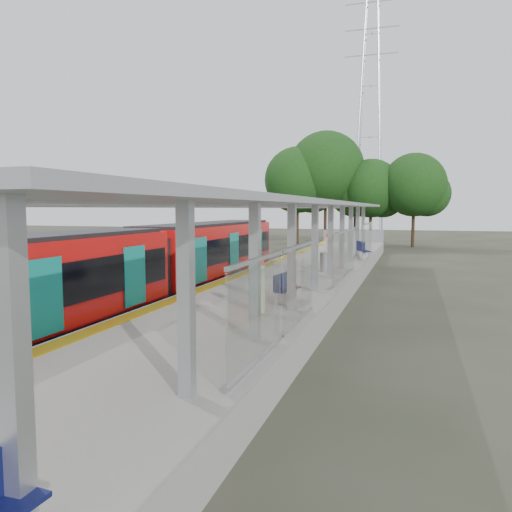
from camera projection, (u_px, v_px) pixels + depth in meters
The scene contains 15 objects.
ground at pixel (16, 489), 7.78m from camera, with size 200.00×200.00×0.00m, color #474438.
trackbed at pixel (221, 284), 28.10m from camera, with size 3.00×70.00×0.24m, color #59544C.
platform at pixel (299, 281), 26.71m from camera, with size 6.00×50.00×1.00m, color gray.
tactile_strip at pixel (253, 270), 27.43m from camera, with size 0.60×50.00×0.02m, color gold.
end_fence at pixel (353, 236), 50.29m from camera, with size 6.00×0.10×1.20m, color #9EA0A5.
train at pixel (141, 267), 19.82m from camera, with size 2.74×27.60×3.62m.
canopy at pixel (316, 212), 22.26m from camera, with size 3.27×38.00×3.66m.
pylon at pixel (370, 112), 75.56m from camera, with size 8.00×4.00×38.00m, color #9EA0A5, non-canonical shape.
tree_cluster at pixel (344, 180), 58.30m from camera, with size 20.68×9.58×13.49m.
catenary_masts at pixel (184, 235), 27.40m from camera, with size 2.08×48.16×5.40m.
bench_mid at pixel (285, 287), 17.97m from camera, with size 0.67×1.58×1.05m.
bench_far at pixel (362, 249), 33.89m from camera, with size 1.15×1.71×1.13m.
info_pillar_near at pixel (259, 289), 16.05m from camera, with size 0.41×0.41×1.81m.
info_pillar_far at pixel (328, 248), 33.79m from camera, with size 0.37×0.37×1.65m.
litter_bin at pixel (325, 262), 26.62m from camera, with size 0.49×0.49×1.00m, color #9EA0A5.
Camera 1 is at (5.80, -5.92, 4.36)m, focal length 35.00 mm.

